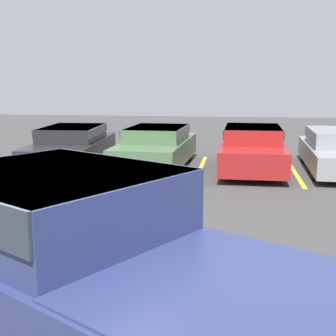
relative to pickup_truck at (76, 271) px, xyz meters
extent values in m
plane|color=#423F3F|center=(-0.56, 0.65, -0.88)|extent=(60.00, 60.00, 0.00)
cube|color=yellow|center=(-5.04, 9.77, -0.88)|extent=(0.12, 4.46, 0.01)
cube|color=yellow|center=(-2.34, 9.77, -0.88)|extent=(0.12, 4.46, 0.01)
cube|color=yellow|center=(0.36, 9.77, -0.88)|extent=(0.12, 4.46, 0.01)
cube|color=yellow|center=(3.06, 9.77, -0.88)|extent=(0.12, 4.46, 0.01)
cube|color=navy|center=(-0.02, 0.01, -0.16)|extent=(5.98, 4.66, 0.92)
cube|color=navy|center=(-0.26, 0.16, 0.59)|extent=(2.72, 2.63, 0.58)
cube|color=#2D3842|center=(-0.26, 0.16, 0.72)|extent=(2.72, 2.66, 0.32)
cube|color=navy|center=(1.55, -0.92, 0.25)|extent=(2.81, 2.73, 0.13)
cylinder|color=black|center=(-1.09, 1.59, -0.45)|extent=(0.90, 0.72, 0.85)
cylinder|color=#ADADB2|center=(-1.09, 1.59, -0.45)|extent=(0.58, 0.54, 0.47)
cube|color=#232326|center=(-3.61, 9.90, -0.40)|extent=(2.15, 4.90, 0.58)
cube|color=#232326|center=(-3.62, 10.00, 0.10)|extent=(1.77, 2.59, 0.42)
cube|color=#2D3842|center=(-3.62, 10.00, 0.18)|extent=(1.84, 2.55, 0.25)
cylinder|color=black|center=(-2.74, 8.58, -0.54)|extent=(0.28, 0.68, 0.67)
cylinder|color=#ADADB2|center=(-2.74, 8.58, -0.54)|extent=(0.27, 0.38, 0.37)
cylinder|color=black|center=(-4.29, 8.46, -0.54)|extent=(0.28, 0.68, 0.67)
cylinder|color=#ADADB2|center=(-4.29, 8.46, -0.54)|extent=(0.27, 0.38, 0.37)
cylinder|color=black|center=(-2.94, 11.34, -0.54)|extent=(0.28, 0.68, 0.67)
cylinder|color=#ADADB2|center=(-2.94, 11.34, -0.54)|extent=(0.27, 0.38, 0.37)
cylinder|color=black|center=(-4.48, 11.23, -0.54)|extent=(0.28, 0.68, 0.67)
cylinder|color=#ADADB2|center=(-4.48, 11.23, -0.54)|extent=(0.27, 0.38, 0.37)
cube|color=#4C6B47|center=(-0.96, 9.83, -0.38)|extent=(1.97, 4.67, 0.64)
cube|color=#4C6B47|center=(-0.96, 9.92, 0.14)|extent=(1.67, 2.45, 0.40)
cube|color=#2D3842|center=(-0.96, 9.92, 0.22)|extent=(1.74, 2.41, 0.24)
cylinder|color=black|center=(-0.25, 8.47, -0.57)|extent=(0.25, 0.63, 0.62)
cylinder|color=#ADADB2|center=(-0.25, 8.47, -0.57)|extent=(0.25, 0.35, 0.34)
cylinder|color=black|center=(-1.78, 8.53, -0.57)|extent=(0.25, 0.63, 0.62)
cylinder|color=#ADADB2|center=(-1.78, 8.53, -0.57)|extent=(0.25, 0.35, 0.34)
cylinder|color=black|center=(-0.14, 11.13, -0.57)|extent=(0.25, 0.63, 0.62)
cylinder|color=#ADADB2|center=(-0.14, 11.13, -0.57)|extent=(0.25, 0.35, 0.34)
cylinder|color=black|center=(-1.67, 11.20, -0.57)|extent=(0.25, 0.63, 0.62)
cylinder|color=#ADADB2|center=(-1.67, 11.20, -0.57)|extent=(0.25, 0.35, 0.34)
cube|color=maroon|center=(1.86, 9.92, -0.38)|extent=(1.85, 4.76, 0.64)
cube|color=maroon|center=(1.86, 10.01, 0.16)|extent=(1.60, 2.49, 0.44)
cube|color=#2D3842|center=(1.86, 10.01, 0.25)|extent=(1.67, 2.44, 0.26)
cylinder|color=black|center=(2.61, 8.53, -0.56)|extent=(0.22, 0.64, 0.64)
cylinder|color=#ADADB2|center=(2.61, 8.53, -0.56)|extent=(0.22, 0.35, 0.35)
cylinder|color=black|center=(1.06, 8.56, -0.56)|extent=(0.22, 0.64, 0.64)
cylinder|color=#ADADB2|center=(1.06, 8.56, -0.56)|extent=(0.22, 0.35, 0.35)
cylinder|color=black|center=(2.65, 11.28, -0.56)|extent=(0.22, 0.64, 0.64)
cylinder|color=#ADADB2|center=(2.65, 11.28, -0.56)|extent=(0.22, 0.35, 0.35)
cylinder|color=black|center=(1.10, 11.30, -0.56)|extent=(0.22, 0.64, 0.64)
cylinder|color=#ADADB2|center=(1.10, 11.30, -0.56)|extent=(0.22, 0.35, 0.35)
cylinder|color=black|center=(3.48, 8.66, -0.58)|extent=(0.24, 0.61, 0.61)
cylinder|color=#ADADB2|center=(3.48, 8.66, -0.58)|extent=(0.24, 0.34, 0.33)
cylinder|color=black|center=(3.56, 11.38, -0.58)|extent=(0.24, 0.61, 0.61)
cylinder|color=#ADADB2|center=(3.56, 11.38, -0.58)|extent=(0.24, 0.34, 0.33)
camera|label=1|loc=(1.38, -3.77, 1.67)|focal=50.00mm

